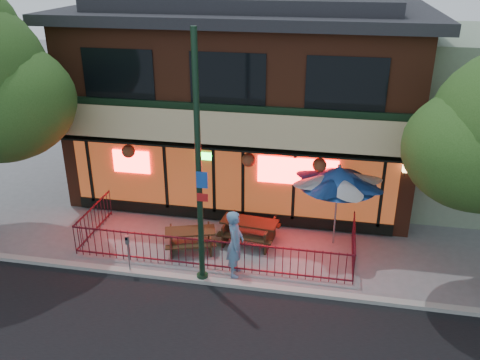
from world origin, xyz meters
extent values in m
plane|color=gray|center=(0.00, 0.00, 0.00)|extent=(80.00, 80.00, 0.00)
cube|color=#999993|center=(0.00, -0.50, 0.06)|extent=(80.00, 0.25, 0.12)
cube|color=#5F2C1B|center=(0.00, 7.20, 3.25)|extent=(12.00, 8.00, 6.50)
cube|color=#59230F|center=(0.00, 3.18, 1.65)|extent=(11.00, 0.06, 2.60)
cube|color=#FF0C0C|center=(2.30, 3.10, 2.10)|extent=(2.60, 0.04, 0.90)
cube|color=#FF0C0C|center=(-3.40, 3.10, 2.00)|extent=(1.30, 0.04, 0.80)
cube|color=#CDB381|center=(0.00, 2.70, 3.55)|extent=(12.20, 1.33, 1.26)
cube|color=black|center=(-3.60, 3.18, 5.00)|extent=(2.40, 0.06, 1.60)
cube|color=black|center=(0.00, 3.18, 5.00)|extent=(2.40, 0.06, 1.60)
cube|color=black|center=(3.60, 3.18, 5.00)|extent=(2.40, 0.06, 1.60)
cube|color=black|center=(0.00, 3.15, 0.25)|extent=(11.00, 0.12, 0.40)
cube|color=#FFC672|center=(5.60, 3.02, 2.55)|extent=(0.18, 0.18, 0.32)
cube|color=#51111E|center=(0.00, 0.20, 0.95)|extent=(8.40, 0.04, 0.04)
cube|color=#51111E|center=(0.00, 0.20, 0.12)|extent=(8.40, 0.04, 0.04)
cube|color=#51111E|center=(-4.20, 1.50, 0.95)|extent=(0.04, 2.60, 0.04)
cube|color=#51111E|center=(4.20, 1.50, 0.95)|extent=(0.04, 2.60, 0.04)
cylinder|color=#51111E|center=(0.00, 0.20, 0.50)|extent=(0.02, 0.02, 1.00)
cylinder|color=#152F1E|center=(0.00, -0.40, 3.50)|extent=(0.16, 0.16, 7.00)
cylinder|color=#152F1E|center=(0.00, -0.40, 0.10)|extent=(0.32, 0.32, 0.20)
cube|color=#194CB2|center=(0.12, -0.55, 3.20)|extent=(0.30, 0.02, 0.45)
cube|color=red|center=(0.12, -0.55, 2.70)|extent=(0.30, 0.02, 0.22)
cube|color=#3A2715|center=(-1.37, 0.98, 0.32)|extent=(0.39, 1.08, 0.64)
cube|color=#3A2715|center=(-0.23, 1.35, 0.32)|extent=(0.39, 1.08, 0.64)
cube|color=#3A2715|center=(-0.80, 1.16, 0.64)|extent=(1.68, 1.09, 0.05)
cube|color=#3A2715|center=(-0.66, 0.71, 0.38)|extent=(1.55, 0.70, 0.04)
cube|color=#3A2715|center=(-0.94, 1.62, 0.38)|extent=(1.55, 0.70, 0.04)
cube|color=#332112|center=(0.25, 2.03, 0.37)|extent=(0.21, 1.28, 0.73)
cube|color=#332112|center=(1.62, 1.87, 0.37)|extent=(0.21, 1.28, 0.73)
cube|color=#332112|center=(0.93, 1.95, 0.73)|extent=(1.85, 0.94, 0.06)
cube|color=#332112|center=(0.87, 1.41, 0.43)|extent=(1.80, 0.48, 0.05)
cube|color=#332112|center=(1.00, 2.49, 0.43)|extent=(1.80, 0.48, 0.05)
cylinder|color=gray|center=(3.60, 2.40, 1.25)|extent=(0.06, 0.06, 2.51)
cone|color=navy|center=(3.60, 2.40, 2.33)|extent=(2.39, 2.39, 0.63)
sphere|color=gray|center=(3.60, 2.40, 2.68)|extent=(0.11, 0.11, 0.11)
imported|color=#5986B2|center=(0.85, 0.10, 1.01)|extent=(0.54, 0.77, 2.02)
cylinder|color=#92969A|center=(-2.15, -0.48, 0.51)|extent=(0.05, 0.05, 1.02)
cube|color=#92969A|center=(-2.15, -0.48, 1.13)|extent=(0.13, 0.12, 0.26)
cube|color=black|center=(-2.15, -0.53, 1.18)|extent=(0.07, 0.02, 0.09)
camera|label=1|loc=(3.37, -12.05, 8.48)|focal=38.00mm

